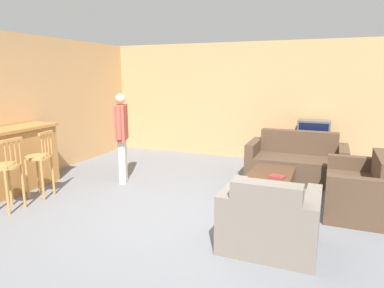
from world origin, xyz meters
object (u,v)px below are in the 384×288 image
object	(u,v)px
bar_chair_mid	(40,162)
tv_unit	(312,156)
person_by_window	(122,133)
coffee_table	(271,176)
armchair_near	(269,222)
book_on_table	(277,177)
couch_far	(296,163)
tv	(314,132)
loveseat_right	(361,190)
bar_chair_near	(7,172)

from	to	relation	value
bar_chair_mid	tv_unit	distance (m)	5.13
person_by_window	coffee_table	bearing A→B (deg)	2.70
armchair_near	person_by_window	xyz separation A→B (m)	(-2.83, 1.41, 0.58)
book_on_table	couch_far	bearing A→B (deg)	84.47
tv	tv_unit	bearing A→B (deg)	90.00
couch_far	tv_unit	size ratio (longest dim) A/B	1.54
book_on_table	coffee_table	bearing A→B (deg)	122.32
loveseat_right	book_on_table	size ratio (longest dim) A/B	5.67
tv	person_by_window	world-z (taller)	person_by_window
tv_unit	person_by_window	distance (m)	3.87
bar_chair_mid	book_on_table	world-z (taller)	bar_chair_mid
bar_chair_near	loveseat_right	size ratio (longest dim) A/B	0.76
bar_chair_near	armchair_near	distance (m)	3.61
bar_chair_mid	tv_unit	bearing A→B (deg)	41.45
couch_far	loveseat_right	size ratio (longest dim) A/B	1.24
loveseat_right	coffee_table	distance (m)	1.25
loveseat_right	tv_unit	size ratio (longest dim) A/B	1.24
bar_chair_mid	tv_unit	size ratio (longest dim) A/B	0.94
tv_unit	book_on_table	bearing A→B (deg)	-98.86
bar_chair_near	bar_chair_mid	world-z (taller)	same
bar_chair_near	person_by_window	bearing A→B (deg)	65.96
couch_far	coffee_table	world-z (taller)	couch_far
book_on_table	person_by_window	world-z (taller)	person_by_window
bar_chair_near	tv_unit	bearing A→B (deg)	45.96
bar_chair_near	couch_far	world-z (taller)	bar_chair_near
loveseat_right	person_by_window	xyz separation A→B (m)	(-3.84, -0.13, 0.59)
armchair_near	coffee_table	size ratio (longest dim) A/B	0.96
armchair_near	tv_unit	bearing A→B (deg)	86.20
armchair_near	bar_chair_mid	bearing A→B (deg)	175.48
armchair_near	coffee_table	world-z (taller)	armchair_near
tv	person_by_window	xyz separation A→B (m)	(-3.07, -2.26, 0.13)
armchair_near	tv_unit	world-z (taller)	armchair_near
armchair_near	book_on_table	xyz separation A→B (m)	(-0.12, 1.34, 0.12)
bar_chair_near	coffee_table	size ratio (longest dim) A/B	0.98
person_by_window	armchair_near	bearing A→B (deg)	-26.55
bar_chair_mid	tv	bearing A→B (deg)	41.42
bar_chair_near	tv	xyz separation A→B (m)	(3.84, 3.97, 0.19)
loveseat_right	person_by_window	bearing A→B (deg)	-178.12
armchair_near	loveseat_right	world-z (taller)	armchair_near
book_on_table	loveseat_right	bearing A→B (deg)	10.05
tv	couch_far	bearing A→B (deg)	-103.93
couch_far	person_by_window	world-z (taller)	person_by_window
bar_chair_mid	coffee_table	bearing A→B (deg)	20.50
loveseat_right	tv_unit	world-z (taller)	loveseat_right
tv	person_by_window	distance (m)	3.82
tv_unit	couch_far	bearing A→B (deg)	-103.88
armchair_near	tv_unit	distance (m)	3.68
bar_chair_mid	tv_unit	world-z (taller)	bar_chair_mid
coffee_table	person_by_window	size ratio (longest dim) A/B	0.68
coffee_table	tv	bearing A→B (deg)	77.13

